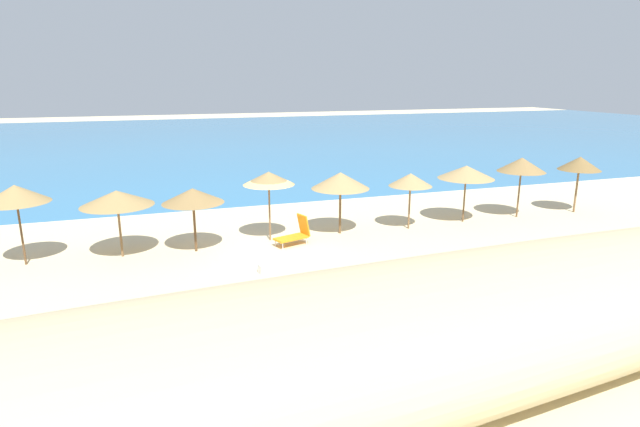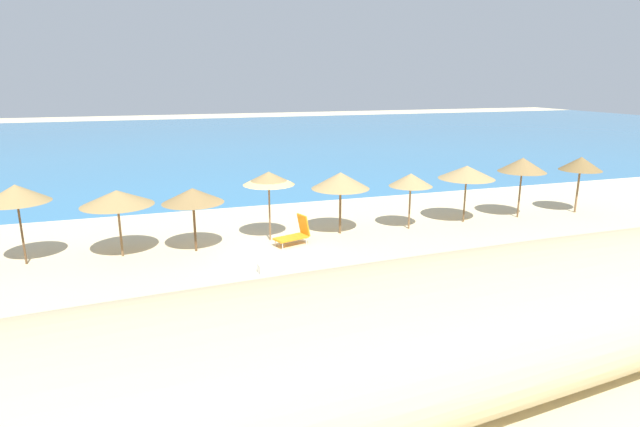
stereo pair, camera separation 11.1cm
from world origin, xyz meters
The scene contains 14 objects.
ground_plane centered at (0.00, 0.00, 0.00)m, with size 160.00×160.00×0.00m, color beige.
sea_water centered at (0.00, 38.09, 0.00)m, with size 160.00×62.26×0.01m, color teal.
dune_ridge centered at (-2.90, -10.98, 1.45)m, with size 54.03×4.64×2.90m, color #C9B586.
beach_umbrella_2 centered at (-8.73, 0.87, 2.60)m, with size 2.23×2.23×2.93m.
beach_umbrella_3 centered at (-5.46, 0.71, 2.25)m, with size 2.63×2.63×2.54m.
beach_umbrella_4 centered at (-2.77, 0.47, 2.20)m, with size 2.34×2.34×2.49m.
beach_umbrella_5 centered at (0.28, 0.95, 2.60)m, with size 2.08×2.08×2.87m.
beach_umbrella_6 centered at (3.36, 0.94, 2.32)m, with size 2.47×2.47×2.67m.
beach_umbrella_7 centered at (6.52, 0.67, 2.21)m, with size 1.90×1.90×2.50m.
beach_umbrella_8 centered at (9.48, 0.90, 2.34)m, with size 2.56×2.56×2.64m.
beach_umbrella_9 centered at (12.43, 0.80, 2.54)m, with size 2.22×2.22×2.89m.
beach_umbrella_10 centered at (15.78, 0.69, 2.45)m, with size 2.01×2.01×2.79m.
lounge_chair_0 centered at (1.12, 0.07, 0.47)m, with size 1.54×1.05×1.19m.
cooler_box centered at (-0.66, -2.66, 0.16)m, with size 0.56×0.35×0.32m, color white.
Camera 2 is at (-4.07, -19.09, 6.51)m, focal length 28.96 mm.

